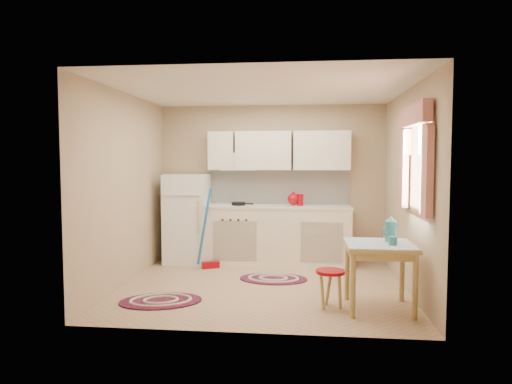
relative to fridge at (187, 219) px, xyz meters
The scene contains 14 objects.
room_shell 1.99m from the fridge, 34.66° to the right, with size 3.64×3.60×2.52m.
fridge is the anchor object (origin of this frame).
broom 0.57m from the fridge, 38.19° to the right, with size 0.28×0.12×1.20m, color #1C63AF, non-canonical shape.
base_cabinets 1.45m from the fridge, ahead, with size 2.25×0.60×0.88m, color white.
countertop 1.44m from the fridge, ahead, with size 2.27×0.62×0.04m, color silver.
frying_pan 0.85m from the fridge, ahead, with size 0.21×0.21×0.05m, color black.
red_kettle 1.71m from the fridge, ahead, with size 0.20×0.18×0.20m, color #94050D, non-canonical shape.
red_canister 1.80m from the fridge, ahead, with size 0.10×0.10×0.16m, color #94050D.
table 3.35m from the fridge, 37.39° to the right, with size 0.72×0.72×0.72m, color tan.
stool 2.98m from the fridge, 43.63° to the right, with size 0.32×0.32×0.42m, color #94050D.
coffee_pot 3.38m from the fridge, 34.37° to the right, with size 0.15×0.13×0.31m, color teal, non-canonical shape.
mug 3.49m from the fridge, 37.50° to the right, with size 0.09×0.09×0.10m, color teal.
rug_center 1.82m from the fridge, 32.20° to the right, with size 0.92×0.61×0.02m, color maroon, non-canonical shape.
rug_left 2.14m from the fridge, 84.17° to the right, with size 0.94×0.63×0.02m, color maroon, non-canonical shape.
Camera 1 is at (0.52, -5.75, 1.62)m, focal length 32.00 mm.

